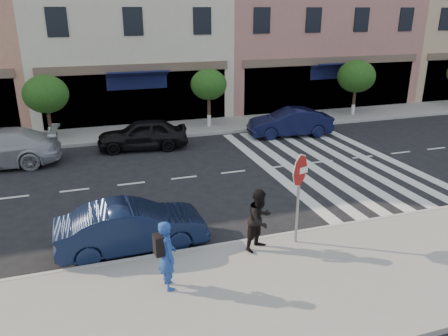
{
  "coord_description": "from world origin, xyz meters",
  "views": [
    {
      "loc": [
        -3.4,
        -11.29,
        6.05
      ],
      "look_at": [
        0.6,
        0.89,
        1.4
      ],
      "focal_mm": 35.0,
      "sensor_mm": 36.0,
      "label": 1
    }
  ],
  "objects_px": {
    "photographer": "(167,255)",
    "car_far_mid": "(143,134)",
    "car_near_mid": "(132,227)",
    "car_far_right": "(290,122)",
    "stop_sign": "(300,179)",
    "walker": "(260,220)"
  },
  "relations": [
    {
      "from": "walker",
      "to": "car_far_mid",
      "type": "distance_m",
      "value": 10.35
    },
    {
      "from": "walker",
      "to": "car_near_mid",
      "type": "xyz_separation_m",
      "value": [
        -3.12,
        1.29,
        -0.33
      ]
    },
    {
      "from": "car_near_mid",
      "to": "stop_sign",
      "type": "bearing_deg",
      "value": -109.2
    },
    {
      "from": "car_far_mid",
      "to": "car_far_right",
      "type": "xyz_separation_m",
      "value": [
        7.43,
        -0.08,
        -0.0
      ]
    },
    {
      "from": "stop_sign",
      "to": "walker",
      "type": "height_order",
      "value": "stop_sign"
    },
    {
      "from": "stop_sign",
      "to": "car_far_mid",
      "type": "distance_m",
      "value": 10.65
    },
    {
      "from": "car_near_mid",
      "to": "car_far_mid",
      "type": "relative_size",
      "value": 0.97
    },
    {
      "from": "photographer",
      "to": "car_near_mid",
      "type": "relative_size",
      "value": 0.42
    },
    {
      "from": "car_far_right",
      "to": "photographer",
      "type": "bearing_deg",
      "value": -30.65
    },
    {
      "from": "car_far_right",
      "to": "car_far_mid",
      "type": "bearing_deg",
      "value": -83.86
    },
    {
      "from": "car_far_mid",
      "to": "walker",
      "type": "bearing_deg",
      "value": 15.52
    },
    {
      "from": "photographer",
      "to": "car_far_mid",
      "type": "relative_size",
      "value": 0.4
    },
    {
      "from": "car_near_mid",
      "to": "car_far_mid",
      "type": "xyz_separation_m",
      "value": [
        1.57,
        8.94,
        0.04
      ]
    },
    {
      "from": "car_near_mid",
      "to": "car_far_right",
      "type": "xyz_separation_m",
      "value": [
        9.0,
        8.86,
        0.04
      ]
    },
    {
      "from": "car_far_mid",
      "to": "car_far_right",
      "type": "distance_m",
      "value": 7.43
    },
    {
      "from": "walker",
      "to": "photographer",
      "type": "bearing_deg",
      "value": 170.2
    },
    {
      "from": "stop_sign",
      "to": "photographer",
      "type": "height_order",
      "value": "stop_sign"
    },
    {
      "from": "walker",
      "to": "car_far_mid",
      "type": "bearing_deg",
      "value": 68.96
    },
    {
      "from": "car_far_mid",
      "to": "car_far_right",
      "type": "relative_size",
      "value": 0.97
    },
    {
      "from": "stop_sign",
      "to": "car_far_right",
      "type": "bearing_deg",
      "value": 47.7
    },
    {
      "from": "photographer",
      "to": "car_far_mid",
      "type": "distance_m",
      "value": 11.22
    },
    {
      "from": "car_near_mid",
      "to": "car_far_right",
      "type": "height_order",
      "value": "car_far_right"
    }
  ]
}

